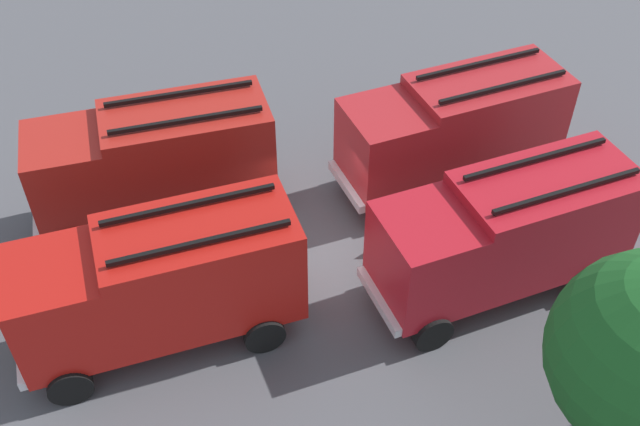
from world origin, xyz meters
name	(u,v)px	position (x,y,z in m)	size (l,w,h in m)	color
ground_plane	(320,247)	(0.00, 0.00, 0.00)	(47.29, 47.29, 0.00)	#4C4C51
fire_truck_0	(454,128)	(-4.72, -2.21, 2.15)	(7.53, 3.85, 3.88)	#A61E23
fire_truck_1	(154,159)	(4.52, -2.50, 2.15)	(7.37, 3.22, 3.88)	#A41F18
fire_truck_2	(505,232)	(-4.52, 2.51, 2.15)	(7.52, 3.79, 3.88)	#AB1520
fire_truck_3	(161,281)	(4.55, 2.46, 2.15)	(7.45, 3.49, 3.88)	#AE1510
firefighter_0	(499,91)	(-7.81, -5.67, 0.89)	(0.34, 0.47, 1.61)	black
traffic_cone_0	(373,247)	(-1.46, 0.60, 0.29)	(0.41, 0.41, 0.58)	#F2600C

